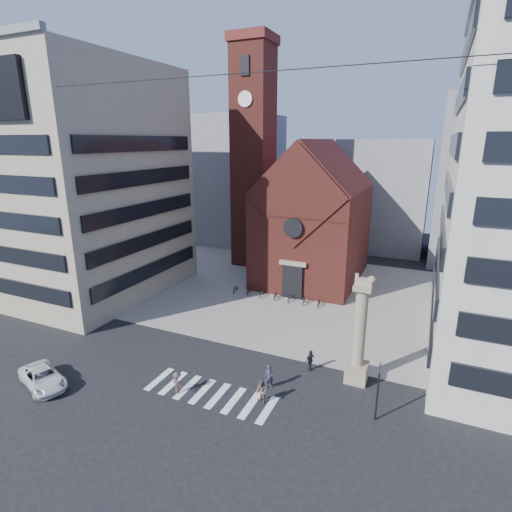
# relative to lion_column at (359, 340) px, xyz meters

# --- Properties ---
(ground) EXTENTS (120.00, 120.00, 0.00)m
(ground) POSITION_rel_lion_column_xyz_m (-10.01, -3.00, -3.46)
(ground) COLOR black
(ground) RESTS_ON ground
(piazza) EXTENTS (46.00, 30.00, 0.05)m
(piazza) POSITION_rel_lion_column_xyz_m (-10.01, 16.00, -3.43)
(piazza) COLOR gray
(piazza) RESTS_ON ground
(zebra_crossing) EXTENTS (10.20, 3.20, 0.01)m
(zebra_crossing) POSITION_rel_lion_column_xyz_m (-9.46, -6.00, -3.45)
(zebra_crossing) COLOR white
(zebra_crossing) RESTS_ON ground
(church) EXTENTS (12.00, 16.65, 18.00)m
(church) POSITION_rel_lion_column_xyz_m (-10.01, 22.04, 4.53)
(church) COLOR maroon
(church) RESTS_ON ground
(campanile) EXTENTS (5.50, 5.50, 31.20)m
(campanile) POSITION_rel_lion_column_xyz_m (-20.01, 25.00, 12.28)
(campanile) COLOR maroon
(campanile) RESTS_ON ground
(building_left) EXTENTS (18.00, 20.00, 26.00)m
(building_left) POSITION_rel_lion_column_xyz_m (-34.01, 7.00, 9.54)
(building_left) COLOR tan
(building_left) RESTS_ON ground
(bg_block_left) EXTENTS (16.00, 14.00, 22.00)m
(bg_block_left) POSITION_rel_lion_column_xyz_m (-30.01, 37.00, 7.54)
(bg_block_left) COLOR gray
(bg_block_left) RESTS_ON ground
(bg_block_mid) EXTENTS (14.00, 12.00, 18.00)m
(bg_block_mid) POSITION_rel_lion_column_xyz_m (-4.01, 42.00, 5.54)
(bg_block_mid) COLOR gray
(bg_block_mid) RESTS_ON ground
(bg_block_right) EXTENTS (16.00, 14.00, 24.00)m
(bg_block_right) POSITION_rel_lion_column_xyz_m (11.99, 39.00, 8.54)
(bg_block_right) COLOR gray
(bg_block_right) RESTS_ON ground
(lion_column) EXTENTS (1.63, 1.60, 8.68)m
(lion_column) POSITION_rel_lion_column_xyz_m (0.00, 0.00, 0.00)
(lion_column) COLOR gray
(lion_column) RESTS_ON ground
(traffic_light) EXTENTS (0.13, 0.16, 4.30)m
(traffic_light) POSITION_rel_lion_column_xyz_m (1.99, -4.00, -1.17)
(traffic_light) COLOR black
(traffic_light) RESTS_ON ground
(white_car) EXTENTS (5.41, 3.87, 1.37)m
(white_car) POSITION_rel_lion_column_xyz_m (-21.42, -10.27, -2.77)
(white_car) COLOR silver
(white_car) RESTS_ON ground
(pedestrian_0) EXTENTS (0.81, 0.70, 1.86)m
(pedestrian_0) POSITION_rel_lion_column_xyz_m (-5.78, -3.56, -2.53)
(pedestrian_0) COLOR #2E2C3E
(pedestrian_0) RESTS_ON ground
(pedestrian_1) EXTENTS (1.11, 1.05, 1.80)m
(pedestrian_1) POSITION_rel_lion_column_xyz_m (-5.60, -5.45, -2.56)
(pedestrian_1) COLOR #62544E
(pedestrian_1) RESTS_ON ground
(pedestrian_2) EXTENTS (0.82, 1.13, 1.77)m
(pedestrian_2) POSITION_rel_lion_column_xyz_m (-3.69, 0.00, -2.57)
(pedestrian_2) COLOR #24252B
(pedestrian_2) RESTS_ON ground
(pedestrian_3) EXTENTS (1.23, 1.00, 1.65)m
(pedestrian_3) POSITION_rel_lion_column_xyz_m (-11.70, -6.82, -2.63)
(pedestrian_3) COLOR #4F3835
(pedestrian_3) RESTS_ON ground
(scooter_0) EXTENTS (0.76, 1.70, 0.86)m
(scooter_0) POSITION_rel_lion_column_xyz_m (-16.89, 12.78, -2.98)
(scooter_0) COLOR black
(scooter_0) RESTS_ON piazza
(scooter_1) EXTENTS (0.63, 1.63, 0.96)m
(scooter_1) POSITION_rel_lion_column_xyz_m (-15.15, 12.78, -2.93)
(scooter_1) COLOR black
(scooter_1) RESTS_ON piazza
(scooter_2) EXTENTS (0.76, 1.70, 0.86)m
(scooter_2) POSITION_rel_lion_column_xyz_m (-13.42, 12.78, -2.98)
(scooter_2) COLOR black
(scooter_2) RESTS_ON piazza
(scooter_3) EXTENTS (0.63, 1.63, 0.96)m
(scooter_3) POSITION_rel_lion_column_xyz_m (-11.68, 12.78, -2.93)
(scooter_3) COLOR black
(scooter_3) RESTS_ON piazza
(scooter_4) EXTENTS (0.76, 1.70, 0.86)m
(scooter_4) POSITION_rel_lion_column_xyz_m (-9.95, 12.78, -2.98)
(scooter_4) COLOR black
(scooter_4) RESTS_ON piazza
(scooter_5) EXTENTS (0.63, 1.63, 0.96)m
(scooter_5) POSITION_rel_lion_column_xyz_m (-8.22, 12.78, -2.93)
(scooter_5) COLOR black
(scooter_5) RESTS_ON piazza
(scooter_6) EXTENTS (0.76, 1.70, 0.86)m
(scooter_6) POSITION_rel_lion_column_xyz_m (-6.48, 12.78, -2.98)
(scooter_6) COLOR black
(scooter_6) RESTS_ON piazza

